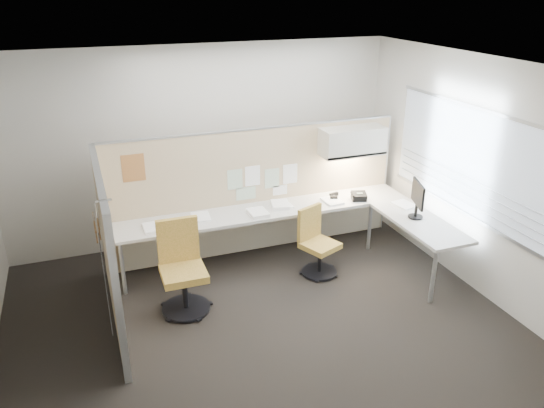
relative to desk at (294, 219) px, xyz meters
name	(u,v)px	position (x,y,z in m)	size (l,w,h in m)	color
floor	(256,317)	(-0.93, -1.13, -0.61)	(5.50, 4.50, 0.01)	black
ceiling	(253,67)	(-0.93, -1.13, 2.20)	(5.50, 4.50, 0.01)	white
wall_back	(203,146)	(-0.93, 1.12, 0.80)	(5.50, 0.02, 2.80)	beige
wall_front	(362,325)	(-0.93, -3.38, 0.80)	(5.50, 0.02, 2.80)	beige
wall_right	(469,173)	(1.82, -1.13, 0.80)	(0.02, 4.50, 2.80)	beige
window_pane	(469,162)	(1.79, -1.13, 0.95)	(0.01, 2.80, 1.30)	#9AA3B3
partition_back	(256,191)	(-0.38, 0.47, 0.27)	(4.10, 0.06, 1.75)	beige
partition_left	(108,251)	(-2.43, -0.63, 0.27)	(0.06, 2.20, 1.75)	beige
desk	(294,219)	(0.00, 0.00, 0.00)	(4.00, 2.07, 0.73)	beige
overhead_bin	(352,141)	(0.97, 0.26, 0.91)	(0.90, 0.36, 0.38)	beige
task_light_strip	(351,156)	(0.97, 0.26, 0.70)	(0.60, 0.06, 0.02)	#FFEABF
pinned_papers	(262,181)	(-0.30, 0.44, 0.43)	(1.01, 0.00, 0.47)	#8CBF8C
poster	(133,168)	(-1.98, 0.44, 0.82)	(0.28, 0.00, 0.35)	orange
chair_left	(182,270)	(-1.66, -0.65, -0.11)	(0.56, 0.56, 1.06)	black
chair_right	(316,244)	(0.13, -0.44, -0.19)	(0.54, 0.55, 0.88)	black
monitor	(417,198)	(1.37, -0.78, 0.41)	(0.19, 0.44, 0.48)	black
phone	(359,196)	(0.98, 0.02, 0.18)	(0.26, 0.24, 0.12)	black
stapler	(334,195)	(0.72, 0.26, 0.15)	(0.14, 0.04, 0.05)	black
tape_dispenser	(334,198)	(0.65, 0.13, 0.16)	(0.10, 0.06, 0.06)	black
coat_hook	(99,239)	(-2.51, -1.43, 0.81)	(0.18, 0.45, 1.36)	silver
paper_stack_0	(153,227)	(-1.85, 0.08, 0.14)	(0.23, 0.30, 0.03)	white
paper_stack_1	(201,217)	(-1.23, 0.19, 0.14)	(0.23, 0.30, 0.02)	white
paper_stack_2	(258,213)	(-0.50, 0.03, 0.15)	(0.23, 0.30, 0.05)	white
paper_stack_3	(282,205)	(-0.09, 0.20, 0.14)	(0.23, 0.30, 0.02)	white
paper_stack_4	(332,201)	(0.60, 0.08, 0.14)	(0.23, 0.30, 0.03)	white
paper_stack_5	(404,205)	(1.47, -0.38, 0.14)	(0.23, 0.30, 0.02)	white
paper_stack_6	(280,205)	(-0.13, 0.18, 0.15)	(0.23, 0.30, 0.05)	white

